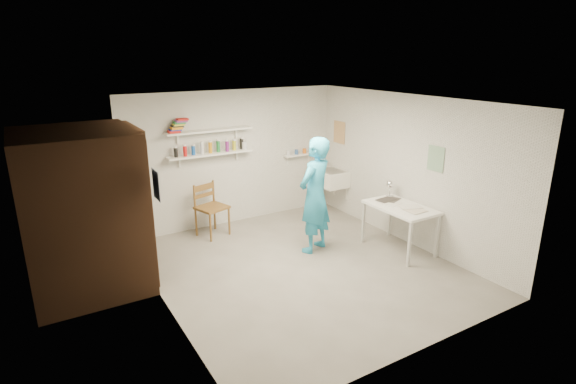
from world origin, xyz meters
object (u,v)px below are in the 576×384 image
belfast_sink (331,178)px  desk_lamp (390,184)px  wall_clock (312,173)px  work_table (399,228)px  man (315,195)px  wooden_chair (212,208)px

belfast_sink → desk_lamp: 1.54m
desk_lamp → belfast_sink: bearing=92.7°
wall_clock → work_table: 1.62m
belfast_sink → work_table: size_ratio=0.55×
belfast_sink → man: size_ratio=0.33×
desk_lamp → wall_clock: bearing=159.8°
man → belfast_sink: bearing=-157.0°
wall_clock → desk_lamp: (1.24, -0.45, -0.26)m
wooden_chair → wall_clock: bearing=-61.4°
belfast_sink → man: bearing=-134.5°
work_table → desk_lamp: size_ratio=8.00×
wooden_chair → desk_lamp: desk_lamp is taller
man → desk_lamp: 1.35m
wall_clock → belfast_sink: bearing=20.0°
wall_clock → wooden_chair: 1.85m
wall_clock → wooden_chair: wall_clock is taller
man → wall_clock: (0.08, 0.20, 0.30)m
belfast_sink → man: 1.79m
belfast_sink → wall_clock: bearing=-137.5°
wall_clock → wooden_chair: bearing=113.6°
desk_lamp → work_table: bearing=-112.4°
wall_clock → wooden_chair: size_ratio=0.33×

